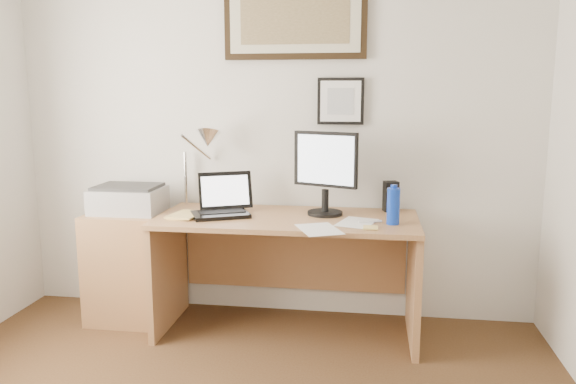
% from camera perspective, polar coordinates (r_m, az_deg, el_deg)
% --- Properties ---
extents(wall_back, '(3.50, 0.02, 2.50)m').
position_cam_1_polar(wall_back, '(3.77, -1.54, 6.19)').
color(wall_back, silver).
rests_on(wall_back, ground).
extents(side_cabinet, '(0.50, 0.40, 0.73)m').
position_cam_1_polar(side_cabinet, '(3.90, -15.85, -7.32)').
color(side_cabinet, '#996940').
rests_on(side_cabinet, floor).
extents(water_bottle, '(0.07, 0.07, 0.21)m').
position_cam_1_polar(water_bottle, '(3.31, 10.65, -1.42)').
color(water_bottle, '#0D33B4').
rests_on(water_bottle, desk).
extents(bottle_cap, '(0.04, 0.04, 0.02)m').
position_cam_1_polar(bottle_cap, '(3.29, 10.72, 0.57)').
color(bottle_cap, '#0D33B4').
rests_on(bottle_cap, water_bottle).
extents(speaker, '(0.11, 0.10, 0.20)m').
position_cam_1_polar(speaker, '(3.67, 10.39, -0.44)').
color(speaker, black).
rests_on(speaker, desk).
extents(paper_sheet_a, '(0.31, 0.35, 0.00)m').
position_cam_1_polar(paper_sheet_a, '(3.15, 3.17, -3.80)').
color(paper_sheet_a, white).
rests_on(paper_sheet_a, desk).
extents(paper_sheet_b, '(0.26, 0.32, 0.00)m').
position_cam_1_polar(paper_sheet_b, '(3.32, 6.98, -3.09)').
color(paper_sheet_b, white).
rests_on(paper_sheet_b, desk).
extents(sticky_pad, '(0.08, 0.08, 0.01)m').
position_cam_1_polar(sticky_pad, '(3.20, 8.39, -3.59)').
color(sticky_pad, '#F7DA75').
rests_on(sticky_pad, desk).
extents(marker_pen, '(0.14, 0.06, 0.02)m').
position_cam_1_polar(marker_pen, '(3.33, 8.36, -3.00)').
color(marker_pen, white).
rests_on(marker_pen, desk).
extents(book, '(0.21, 0.26, 0.02)m').
position_cam_1_polar(book, '(3.56, -11.56, -2.23)').
color(book, '#DFBC69').
rests_on(book, desk).
extents(desk, '(1.60, 0.70, 0.75)m').
position_cam_1_polar(desk, '(3.60, 0.10, -5.91)').
color(desk, '#996940').
rests_on(desk, floor).
extents(laptop, '(0.41, 0.42, 0.26)m').
position_cam_1_polar(laptop, '(3.53, -6.69, -1.39)').
color(laptop, black).
rests_on(laptop, desk).
extents(lcd_monitor, '(0.40, 0.22, 0.52)m').
position_cam_1_polar(lcd_monitor, '(3.47, 3.82, 2.35)').
color(lcd_monitor, black).
rests_on(lcd_monitor, desk).
extents(printer, '(0.44, 0.34, 0.18)m').
position_cam_1_polar(printer, '(3.82, -15.90, -0.68)').
color(printer, '#A0A0A3').
rests_on(printer, side_cabinet).
extents(desk_lamp, '(0.29, 0.27, 0.53)m').
position_cam_1_polar(desk_lamp, '(3.69, -8.33, 5.02)').
color(desk_lamp, silver).
rests_on(desk_lamp, desk).
extents(picture_large, '(0.92, 0.04, 0.47)m').
position_cam_1_polar(picture_large, '(3.74, 0.70, 16.90)').
color(picture_large, black).
rests_on(picture_large, wall_back).
extents(picture_small, '(0.30, 0.03, 0.30)m').
position_cam_1_polar(picture_small, '(3.69, 5.37, 9.17)').
color(picture_small, black).
rests_on(picture_small, wall_back).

